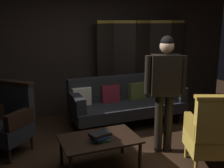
# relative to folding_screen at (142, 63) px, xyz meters

# --- Properties ---
(ground_plane) EXTENTS (10.00, 10.00, 0.00)m
(ground_plane) POSITION_rel_folding_screen_xyz_m (-1.29, -2.21, -0.99)
(ground_plane) COLOR black
(back_wall) EXTENTS (7.20, 0.10, 2.80)m
(back_wall) POSITION_rel_folding_screen_xyz_m (-1.29, 0.24, 0.41)
(back_wall) COLOR black
(back_wall) RESTS_ON ground_plane
(folding_screen) EXTENTS (2.13, 0.26, 1.90)m
(folding_screen) POSITION_rel_folding_screen_xyz_m (0.00, 0.00, 0.00)
(folding_screen) COLOR black
(folding_screen) RESTS_ON ground_plane
(velvet_couch) EXTENTS (2.12, 0.78, 0.88)m
(velvet_couch) POSITION_rel_folding_screen_xyz_m (-0.74, -0.75, -0.53)
(velvet_couch) COLOR black
(velvet_couch) RESTS_ON ground_plane
(coffee_table) EXTENTS (1.00, 0.64, 0.42)m
(coffee_table) POSITION_rel_folding_screen_xyz_m (-1.74, -2.09, -0.61)
(coffee_table) COLOR black
(coffee_table) RESTS_ON ground_plane
(armchair_gilt_accent) EXTENTS (0.75, 0.75, 1.04)m
(armchair_gilt_accent) POSITION_rel_folding_screen_xyz_m (-0.41, -2.65, -0.50)
(armchair_gilt_accent) COLOR #B78E33
(armchair_gilt_accent) RESTS_ON ground_plane
(armchair_wing_left) EXTENTS (0.82, 0.82, 1.04)m
(armchair_wing_left) POSITION_rel_folding_screen_xyz_m (-2.79, -1.16, -0.50)
(armchair_wing_left) COLOR black
(armchair_wing_left) RESTS_ON ground_plane
(standing_figure) EXTENTS (0.55, 0.34, 1.70)m
(standing_figure) POSITION_rel_folding_screen_xyz_m (-0.71, -1.99, 0.04)
(standing_figure) COLOR black
(standing_figure) RESTS_ON ground_plane
(book_green_cloth) EXTENTS (0.27, 0.22, 0.03)m
(book_green_cloth) POSITION_rel_folding_screen_xyz_m (-1.76, -2.16, -0.55)
(book_green_cloth) COLOR #1E4C28
(book_green_cloth) RESTS_ON coffee_table
(book_navy_cloth) EXTENTS (0.22, 0.23, 0.03)m
(book_navy_cloth) POSITION_rel_folding_screen_xyz_m (-1.76, -2.16, -0.52)
(book_navy_cloth) COLOR navy
(book_navy_cloth) RESTS_ON book_green_cloth
(book_black_cloth) EXTENTS (0.29, 0.22, 0.04)m
(book_black_cloth) POSITION_rel_folding_screen_xyz_m (-1.76, -2.16, -0.48)
(book_black_cloth) COLOR black
(book_black_cloth) RESTS_ON book_navy_cloth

